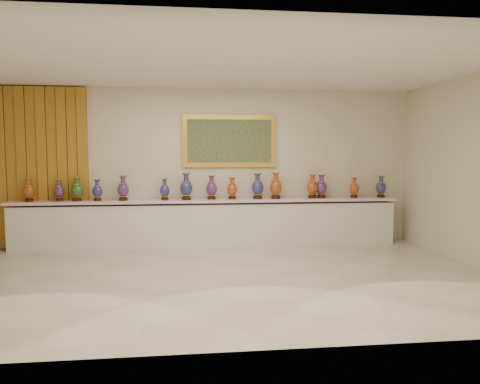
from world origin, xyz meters
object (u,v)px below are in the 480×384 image
object	(u,v)px
counter	(208,223)
vase_2	(77,190)
vase_1	(59,191)
vase_0	(29,191)

from	to	relation	value
counter	vase_2	xyz separation A→B (m)	(-2.39, -0.02, 0.66)
vase_2	vase_1	bearing A→B (deg)	175.08
vase_1	vase_2	size ratio (longest dim) A/B	0.91
counter	vase_0	bearing A→B (deg)	-179.53
vase_0	vase_2	size ratio (longest dim) A/B	0.97
vase_0	vase_2	world-z (taller)	vase_2
counter	vase_0	world-z (taller)	vase_0
counter	vase_2	size ratio (longest dim) A/B	16.50
vase_0	vase_1	distance (m)	0.52
vase_1	vase_2	world-z (taller)	vase_2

